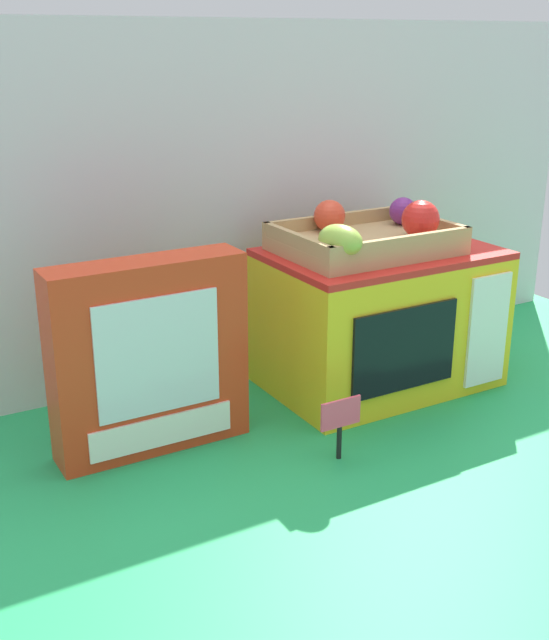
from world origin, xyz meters
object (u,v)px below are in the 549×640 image
cookie_set_box (149,357)px  price_sign (340,420)px  food_groups_crate (369,236)px  toy_microwave (379,318)px

cookie_set_box → price_sign: (0.23, -0.18, -0.09)m
food_groups_crate → price_sign: 0.36m
toy_microwave → food_groups_crate: food_groups_crate is taller
toy_microwave → food_groups_crate: size_ratio=1.36×
cookie_set_box → price_sign: bearing=-38.1°
food_groups_crate → cookie_set_box: (-0.43, -0.03, -0.13)m
food_groups_crate → toy_microwave: bearing=-13.1°
food_groups_crate → cookie_set_box: bearing=-175.8°
food_groups_crate → price_sign: food_groups_crate is taller
price_sign → toy_microwave: bearing=42.4°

